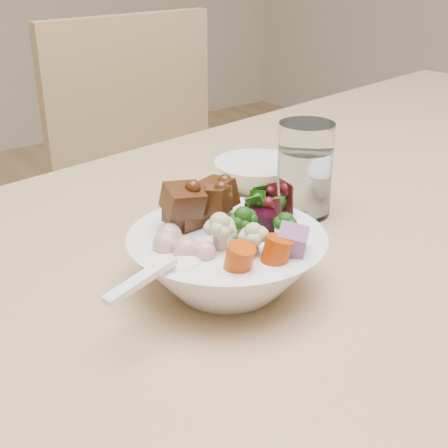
# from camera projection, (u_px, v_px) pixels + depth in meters

# --- Properties ---
(dining_table) EXTENTS (1.76, 1.14, 0.77)m
(dining_table) POSITION_uv_depth(u_px,v_px,m) (422.00, 235.00, 0.97)
(dining_table) COLOR tan
(dining_table) RESTS_ON ground
(chair_far) EXTENTS (0.45, 0.45, 0.96)m
(chair_far) POSITION_uv_depth(u_px,v_px,m) (163.00, 203.00, 1.49)
(chair_far) COLOR tan
(chair_far) RESTS_ON ground
(food_bowl) EXTENTS (0.21, 0.21, 0.11)m
(food_bowl) POSITION_uv_depth(u_px,v_px,m) (227.00, 257.00, 0.66)
(food_bowl) COLOR white
(food_bowl) RESTS_ON dining_table
(soup_spoon) EXTENTS (0.12, 0.04, 0.02)m
(soup_spoon) POSITION_uv_depth(u_px,v_px,m) (173.00, 268.00, 0.59)
(soup_spoon) COLOR white
(soup_spoon) RESTS_ON food_bowl
(water_glass) EXTENTS (0.07, 0.07, 0.13)m
(water_glass) POSITION_uv_depth(u_px,v_px,m) (304.00, 173.00, 0.83)
(water_glass) COLOR white
(water_glass) RESTS_ON dining_table
(side_bowl) EXTENTS (0.13, 0.13, 0.04)m
(side_bowl) POSITION_uv_depth(u_px,v_px,m) (257.00, 175.00, 0.93)
(side_bowl) COLOR white
(side_bowl) RESTS_ON dining_table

